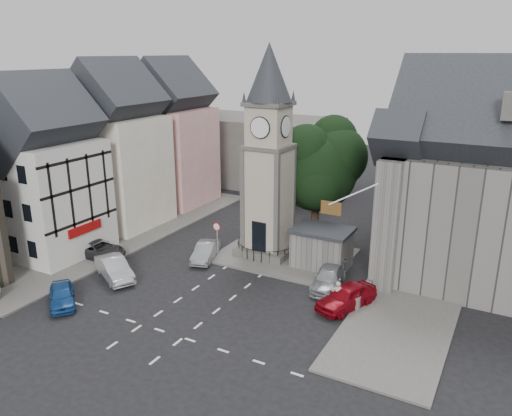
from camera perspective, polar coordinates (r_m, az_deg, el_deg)
The scene contains 23 objects.
ground at distance 34.29m, azimuth -4.85°, elevation -9.64°, with size 120.00×120.00×0.00m, color black.
pavement_west at distance 45.78m, azimuth -13.90°, elevation -2.89°, with size 6.00×30.00×0.14m, color #595651.
pavement_east at distance 37.14m, azimuth 18.24°, elevation -8.18°, with size 6.00×26.00×0.14m, color #595651.
central_island at distance 39.93m, azimuth 3.28°, elevation -5.42°, with size 10.00×8.00×0.16m, color #595651.
road_markings at distance 30.44m, azimuth -10.67°, elevation -13.65°, with size 20.00×8.00×0.01m, color silver.
clock_tower at distance 38.18m, azimuth 1.44°, elevation 6.18°, with size 4.86×4.86×16.25m.
stone_shelter at distance 37.77m, azimuth 7.54°, elevation -4.52°, with size 4.30×3.30×3.08m.
town_tree at distance 42.09m, azimuth 6.99°, elevation 5.52°, with size 7.20×7.20×10.80m.
warning_sign_post at distance 39.26m, azimuth -4.50°, elevation -2.80°, with size 0.70×0.19×2.85m.
terrace_pink at distance 53.38m, azimuth -9.63°, elevation 7.50°, with size 8.10×7.60×12.80m.
terrace_cream at distance 47.45m, azimuth -15.57°, elevation 5.88°, with size 8.10×7.60×12.80m.
terrace_tudor at distance 42.29m, azimuth -22.97°, elevation 3.22°, with size 8.10×7.60×12.00m.
backdrop_west at distance 61.84m, azimuth -0.05°, elevation 6.66°, with size 20.00×10.00×8.00m, color #4C4944.
east_building at distance 37.57m, azimuth 25.37°, elevation 1.38°, with size 14.40×11.40×12.60m.
east_boundary_wall at distance 39.25m, azimuth 14.84°, elevation -5.84°, with size 0.40×16.00×0.90m, color #5B5954.
flagpole at distance 31.90m, azimuth 11.00°, elevation 1.52°, with size 3.68×0.10×2.74m.
car_west_blue at distance 34.74m, azimuth -21.31°, elevation -9.28°, with size 1.54×3.82×1.30m, color navy.
car_west_silver at distance 37.31m, azimuth -15.89°, elevation -6.66°, with size 1.61×4.60×1.52m, color #B3B5BC.
car_west_grey at distance 41.48m, azimuth -17.71°, elevation -4.47°, with size 2.26×4.90×1.36m, color #2F2E31.
car_island_silver at distance 39.27m, azimuth -5.77°, elevation -4.96°, with size 1.41×4.05×1.33m, color gray.
car_island_east at distance 35.00m, azimuth 8.31°, elevation -7.96°, with size 1.88×4.61×1.34m, color #94979B.
car_east_red at distance 32.54m, azimuth 10.29°, elevation -9.93°, with size 1.81×4.50×1.53m, color maroon.
pedestrian at distance 32.33m, azimuth 9.26°, elevation -9.76°, with size 0.67×0.44×1.84m, color #BCA89C.
Camera 1 is at (17.01, -25.37, 15.57)m, focal length 35.00 mm.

